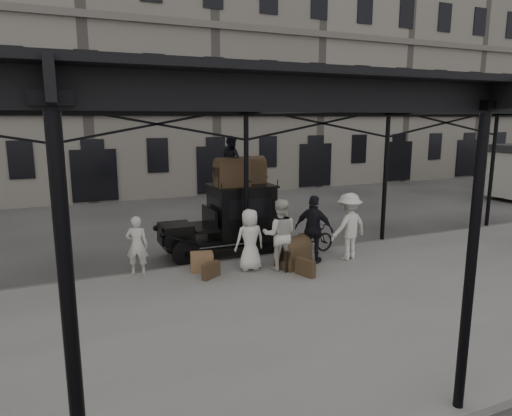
# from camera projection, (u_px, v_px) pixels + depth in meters

# --- Properties ---
(ground) EXTENTS (120.00, 120.00, 0.00)m
(ground) POSITION_uv_depth(u_px,v_px,m) (277.00, 284.00, 11.75)
(ground) COLOR #383533
(ground) RESTS_ON ground
(platform) EXTENTS (28.00, 8.00, 0.15)m
(platform) POSITION_uv_depth(u_px,v_px,m) (318.00, 310.00, 9.95)
(platform) COLOR slate
(platform) RESTS_ON ground
(canopy) EXTENTS (22.50, 9.00, 4.74)m
(canopy) POSITION_uv_depth(u_px,v_px,m) (316.00, 98.00, 9.32)
(canopy) COLOR black
(canopy) RESTS_ON ground
(building_frontage) EXTENTS (64.00, 8.00, 14.00)m
(building_frontage) POSITION_uv_depth(u_px,v_px,m) (140.00, 69.00, 26.54)
(building_frontage) COLOR slate
(building_frontage) RESTS_ON ground
(taxi) EXTENTS (3.65, 1.55, 2.18)m
(taxi) POSITION_uv_depth(u_px,v_px,m) (232.00, 216.00, 14.18)
(taxi) COLOR black
(taxi) RESTS_ON ground
(porter_left) EXTENTS (0.67, 0.55, 1.57)m
(porter_left) POSITION_uv_depth(u_px,v_px,m) (137.00, 245.00, 11.91)
(porter_left) COLOR beige
(porter_left) RESTS_ON platform
(porter_midleft) EXTENTS (1.16, 1.05, 1.94)m
(porter_midleft) POSITION_uv_depth(u_px,v_px,m) (280.00, 234.00, 12.28)
(porter_midleft) COLOR beige
(porter_midleft) RESTS_ON platform
(porter_centre) EXTENTS (0.82, 0.54, 1.68)m
(porter_centre) POSITION_uv_depth(u_px,v_px,m) (250.00, 240.00, 12.26)
(porter_centre) COLOR silver
(porter_centre) RESTS_ON platform
(porter_official) EXTENTS (1.08, 1.18, 1.94)m
(porter_official) POSITION_uv_depth(u_px,v_px,m) (314.00, 229.00, 12.86)
(porter_official) COLOR black
(porter_official) RESTS_ON platform
(porter_right) EXTENTS (1.38, 0.96, 1.95)m
(porter_right) POSITION_uv_depth(u_px,v_px,m) (349.00, 226.00, 13.18)
(porter_right) COLOR silver
(porter_right) RESTS_ON platform
(bicycle) EXTENTS (1.80, 0.76, 0.92)m
(bicycle) POSITION_uv_depth(u_px,v_px,m) (309.00, 239.00, 13.78)
(bicycle) COLOR black
(bicycle) RESTS_ON platform
(porter_roof) EXTENTS (0.73, 0.85, 1.51)m
(porter_roof) POSITION_uv_depth(u_px,v_px,m) (232.00, 161.00, 13.74)
(porter_roof) COLOR black
(porter_roof) RESTS_ON taxi
(steamer_trunk_roof_near) EXTENTS (1.01, 0.63, 0.73)m
(steamer_trunk_roof_near) POSITION_uv_depth(u_px,v_px,m) (232.00, 174.00, 13.66)
(steamer_trunk_roof_near) COLOR #42321E
(steamer_trunk_roof_near) RESTS_ON taxi
(steamer_trunk_roof_far) EXTENTS (1.01, 0.67, 0.71)m
(steamer_trunk_roof_far) POSITION_uv_depth(u_px,v_px,m) (249.00, 172.00, 14.37)
(steamer_trunk_roof_far) COLOR #42321E
(steamer_trunk_roof_far) RESTS_ON taxi
(steamer_trunk_platform) EXTENTS (1.11, 0.92, 0.70)m
(steamer_trunk_platform) POSITION_uv_depth(u_px,v_px,m) (293.00, 254.00, 12.61)
(steamer_trunk_platform) COLOR #42321E
(steamer_trunk_platform) RESTS_ON platform
(wicker_hamper) EXTENTS (0.69, 0.58, 0.50)m
(wicker_hamper) POSITION_uv_depth(u_px,v_px,m) (202.00, 262.00, 12.27)
(wicker_hamper) COLOR #936343
(wicker_hamper) RESTS_ON platform
(suitcase_upright) EXTENTS (0.32, 0.62, 0.45)m
(suitcase_upright) POSITION_uv_depth(u_px,v_px,m) (305.00, 268.00, 11.87)
(suitcase_upright) COLOR #42321E
(suitcase_upright) RESTS_ON platform
(suitcase_flat) EXTENTS (0.58, 0.46, 0.40)m
(suitcase_flat) POSITION_uv_depth(u_px,v_px,m) (211.00, 270.00, 11.73)
(suitcase_flat) COLOR #42321E
(suitcase_flat) RESTS_ON platform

